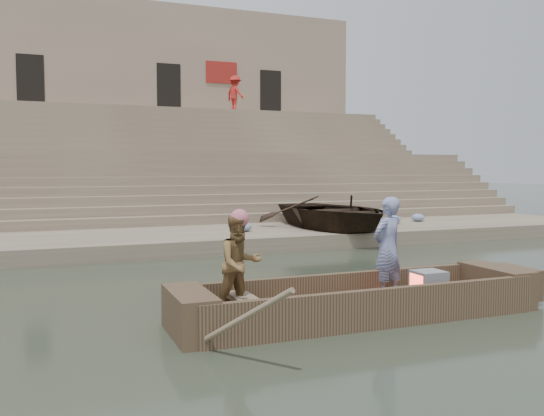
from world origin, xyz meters
TOP-DOWN VIEW (x-y plane):
  - ground at (0.00, 0.00)m, footprint 120.00×120.00m
  - lower_landing at (0.00, 8.00)m, footprint 32.00×4.00m
  - mid_landing at (0.00, 15.50)m, footprint 32.00×3.00m
  - upper_landing at (0.00, 22.50)m, footprint 32.00×3.00m
  - ghat_steps at (0.00, 17.19)m, footprint 32.00×11.00m
  - building_wall at (0.00, 26.50)m, footprint 32.00×5.07m
  - main_rowboat at (2.77, -0.44)m, footprint 5.00×1.30m
  - rowboat_trim at (2.98, -0.45)m, footprint 6.04×2.63m
  - standing_man at (3.34, -0.28)m, footprint 0.65×0.53m
  - rowing_man at (0.94, -0.34)m, footprint 0.75×0.63m
  - television at (3.98, -0.44)m, footprint 0.46×0.42m
  - beached_rowboat at (6.49, 7.45)m, footprint 3.77×5.06m
  - pedestrian at (8.04, 21.60)m, footprint 1.07×1.38m
  - cloth_bundles at (4.78, 8.50)m, footprint 13.94×2.02m

SIDE VIEW (x-z plane):
  - ground at x=0.00m, z-range 0.00..0.00m
  - main_rowboat at x=2.77m, z-range 0.00..0.22m
  - lower_landing at x=0.00m, z-range 0.00..0.40m
  - rowboat_trim at x=2.98m, z-range -0.71..1.33m
  - television at x=3.98m, z-range 0.22..0.62m
  - cloth_bundles at x=4.78m, z-range 0.40..0.66m
  - beached_rowboat at x=6.49m, z-range 0.40..1.40m
  - rowing_man at x=0.94m, z-range 0.22..1.58m
  - standing_man at x=3.34m, z-range 0.22..1.77m
  - mid_landing at x=0.00m, z-range 0.00..2.80m
  - ghat_steps at x=0.00m, z-range -0.80..4.40m
  - upper_landing at x=0.00m, z-range 0.00..5.20m
  - building_wall at x=0.00m, z-range 0.00..11.20m
  - pedestrian at x=8.04m, z-range 5.20..7.07m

